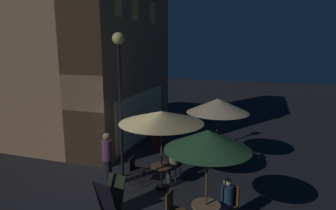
{
  "coord_description": "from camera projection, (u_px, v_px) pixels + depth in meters",
  "views": [
    {
      "loc": [
        -7.33,
        -4.1,
        4.34
      ],
      "look_at": [
        2.82,
        -0.72,
        2.17
      ],
      "focal_mm": 31.58,
      "sensor_mm": 36.0,
      "label": 1
    }
  ],
  "objects": [
    {
      "name": "ground_plane",
      "position": [
        116.0,
        191.0,
        8.95
      ],
      "size": [
        60.0,
        60.0,
        0.0
      ],
      "primitive_type": "plane",
      "color": "#232328"
    },
    {
      "name": "cafe_building",
      "position": [
        75.0,
        57.0,
        12.56
      ],
      "size": [
        6.98,
        8.23,
        7.76
      ],
      "color": "#98704F",
      "rests_on": "ground"
    },
    {
      "name": "street_lamp_near_corner",
      "position": [
        119.0,
        73.0,
        9.23
      ],
      "size": [
        0.38,
        0.38,
        4.74
      ],
      "color": "black",
      "rests_on": "ground"
    },
    {
      "name": "menu_sandwich_board",
      "position": [
        110.0,
        197.0,
        7.63
      ],
      "size": [
        0.76,
        0.66,
        0.98
      ],
      "rotation": [
        0.0,
        0.0,
        -0.19
      ],
      "color": "black",
      "rests_on": "ground"
    },
    {
      "name": "cafe_table_0",
      "position": [
        162.0,
        172.0,
        9.07
      ],
      "size": [
        0.66,
        0.66,
        0.73
      ],
      "color": "black",
      "rests_on": "ground"
    },
    {
      "name": "cafe_table_2",
      "position": [
        216.0,
        152.0,
        10.66
      ],
      "size": [
        0.72,
        0.72,
        0.75
      ],
      "color": "black",
      "rests_on": "ground"
    },
    {
      "name": "patio_umbrella_0",
      "position": [
        161.0,
        117.0,
        8.73
      ],
      "size": [
        2.53,
        2.53,
        2.44
      ],
      "color": "black",
      "rests_on": "ground"
    },
    {
      "name": "patio_umbrella_1",
      "position": [
        208.0,
        140.0,
        6.43
      ],
      "size": [
        1.92,
        1.92,
        2.55
      ],
      "color": "black",
      "rests_on": "ground"
    },
    {
      "name": "patio_umbrella_2",
      "position": [
        218.0,
        106.0,
        10.32
      ],
      "size": [
        2.19,
        2.19,
        2.52
      ],
      "color": "black",
      "rests_on": "ground"
    },
    {
      "name": "cafe_chair_0",
      "position": [
        175.0,
        162.0,
        9.78
      ],
      "size": [
        0.48,
        0.48,
        0.94
      ],
      "rotation": [
        0.0,
        0.0,
        2.92
      ],
      "color": "brown",
      "rests_on": "ground"
    },
    {
      "name": "cafe_chair_1",
      "position": [
        135.0,
        168.0,
        9.3
      ],
      "size": [
        0.44,
        0.44,
        0.89
      ],
      "rotation": [
        0.0,
        0.0,
        -1.53
      ],
      "color": "black",
      "rests_on": "ground"
    },
    {
      "name": "cafe_chair_2",
      "position": [
        229.0,
        201.0,
        7.33
      ],
      "size": [
        0.58,
        0.58,
        0.96
      ],
      "rotation": [
        0.0,
        0.0,
        2.6
      ],
      "color": "brown",
      "rests_on": "ground"
    },
    {
      "name": "cafe_chair_3",
      "position": [
        173.0,
        207.0,
        7.09
      ],
      "size": [
        0.43,
        0.43,
        0.91
      ],
      "rotation": [
        0.0,
        0.0,
        -1.65
      ],
      "color": "brown",
      "rests_on": "ground"
    },
    {
      "name": "cafe_chair_4",
      "position": [
        239.0,
        151.0,
        10.73
      ],
      "size": [
        0.58,
        0.58,
        0.91
      ],
      "rotation": [
        0.0,
        0.0,
        1.98
      ],
      "color": "black",
      "rests_on": "ground"
    },
    {
      "name": "patron_seated_0",
      "position": [
        173.0,
        159.0,
        9.62
      ],
      "size": [
        0.51,
        0.37,
        1.25
      ],
      "rotation": [
        0.0,
        0.0,
        2.92
      ],
      "color": "#273643",
      "rests_on": "ground"
    },
    {
      "name": "patron_seated_1",
      "position": [
        225.0,
        198.0,
        7.2
      ],
      "size": [
        0.51,
        0.45,
        1.19
      ],
      "rotation": [
        0.0,
        0.0,
        2.6
      ],
      "color": "#573E6E",
      "rests_on": "ground"
    },
    {
      "name": "patron_standing_2",
      "position": [
        107.0,
        160.0,
        9.06
      ],
      "size": [
        0.31,
        0.31,
        1.74
      ],
      "rotation": [
        0.0,
        0.0,
        3.22
      ],
      "color": "black",
      "rests_on": "ground"
    },
    {
      "name": "patron_standing_3",
      "position": [
        155.0,
        130.0,
        12.34
      ],
      "size": [
        0.36,
        0.36,
        1.73
      ],
      "rotation": [
        0.0,
        0.0,
        5.16
      ],
      "color": "#4F1615",
      "rests_on": "ground"
    }
  ]
}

